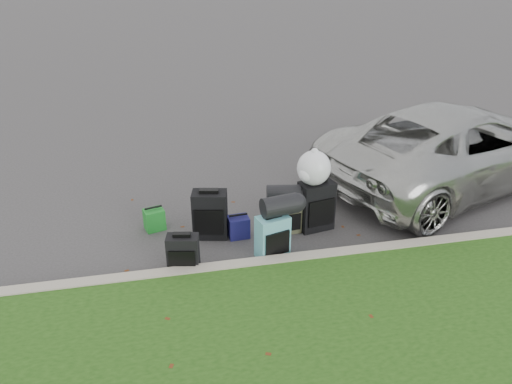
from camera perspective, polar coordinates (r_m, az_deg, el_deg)
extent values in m
plane|color=#383535|center=(7.56, 1.05, -4.33)|extent=(120.00, 120.00, 0.00)
cube|color=#9E937F|center=(6.70, 2.96, -8.04)|extent=(120.00, 0.18, 0.15)
imported|color=#B7B7B2|center=(9.45, 21.92, 4.91)|extent=(5.59, 3.87, 1.42)
cube|color=black|center=(6.61, -8.32, -6.96)|extent=(0.45, 0.30, 0.51)
cube|color=black|center=(7.27, -5.28, -2.58)|extent=(0.55, 0.39, 0.71)
cube|color=#3F402B|center=(7.42, 3.74, -2.91)|extent=(0.37, 0.25, 0.48)
cube|color=teal|center=(6.80, 1.90, -5.15)|extent=(0.48, 0.36, 0.62)
cube|color=black|center=(7.49, 6.88, -1.56)|extent=(0.55, 0.39, 0.76)
cube|color=#1C7F26|center=(7.66, -11.54, -3.09)|extent=(0.34, 0.30, 0.33)
cube|color=navy|center=(7.32, -2.02, -4.01)|extent=(0.32, 0.26, 0.32)
cylinder|color=black|center=(7.29, 3.16, -0.18)|extent=(0.53, 0.35, 0.26)
cylinder|color=black|center=(6.63, 2.77, -1.56)|extent=(0.54, 0.36, 0.28)
sphere|color=white|center=(7.19, 6.63, 2.75)|extent=(0.49, 0.49, 0.49)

